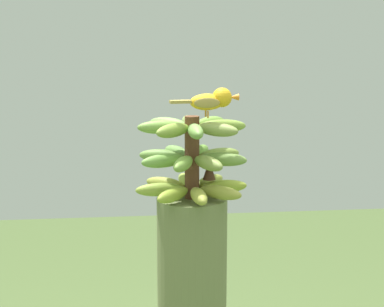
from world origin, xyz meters
name	(u,v)px	position (x,y,z in m)	size (l,w,h in m)	color
banana_bunch	(192,158)	(0.00, 0.00, 1.32)	(0.32, 0.32, 0.23)	brown
perched_bird	(212,100)	(-0.03, -0.05, 1.48)	(0.06, 0.19, 0.08)	#C68933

